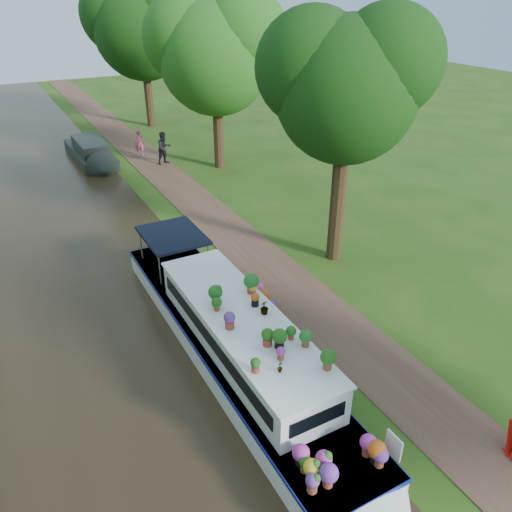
# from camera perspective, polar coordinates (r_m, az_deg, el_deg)

# --- Properties ---
(ground) EXTENTS (100.00, 100.00, 0.00)m
(ground) POSITION_cam_1_polar(r_m,az_deg,el_deg) (15.74, 4.02, -7.95)
(ground) COLOR #274711
(ground) RESTS_ON ground
(canal_water) EXTENTS (10.00, 100.00, 0.02)m
(canal_water) POSITION_cam_1_polar(r_m,az_deg,el_deg) (14.14, -17.78, -14.53)
(canal_water) COLOR black
(canal_water) RESTS_ON ground
(towpath) EXTENTS (2.20, 100.00, 0.03)m
(towpath) POSITION_cam_1_polar(r_m,az_deg,el_deg) (16.30, 7.62, -6.65)
(towpath) COLOR brown
(towpath) RESTS_ON ground
(plant_boat) EXTENTS (2.29, 13.52, 2.24)m
(plant_boat) POSITION_cam_1_polar(r_m,az_deg,el_deg) (13.57, -1.52, -10.27)
(plant_boat) COLOR white
(plant_boat) RESTS_ON canal_water
(tree_near_overhang) EXTENTS (5.52, 5.28, 8.99)m
(tree_near_overhang) POSITION_cam_1_polar(r_m,az_deg,el_deg) (17.56, 10.27, 19.21)
(tree_near_overhang) COLOR black
(tree_near_overhang) RESTS_ON ground
(tree_near_mid) EXTENTS (6.90, 6.60, 9.40)m
(tree_near_mid) POSITION_cam_1_polar(r_m,az_deg,el_deg) (28.21, -4.78, 22.68)
(tree_near_mid) COLOR black
(tree_near_mid) RESTS_ON ground
(tree_near_far) EXTENTS (7.59, 7.26, 10.30)m
(tree_near_far) POSITION_cam_1_polar(r_m,az_deg,el_deg) (38.29, -13.06, 24.63)
(tree_near_far) COLOR black
(tree_near_far) RESTS_ON ground
(second_boat) EXTENTS (1.99, 6.73, 1.30)m
(second_boat) POSITION_cam_1_polar(r_m,az_deg,el_deg) (31.73, -18.29, 11.14)
(second_boat) COLOR black
(second_boat) RESTS_ON canal_water
(pedestrian_pink) EXTENTS (0.65, 0.53, 1.55)m
(pedestrian_pink) POSITION_cam_1_polar(r_m,az_deg,el_deg) (31.99, -13.18, 12.48)
(pedestrian_pink) COLOR #C04F6F
(pedestrian_pink) RESTS_ON towpath
(pedestrian_dark) EXTENTS (1.05, 0.91, 1.86)m
(pedestrian_dark) POSITION_cam_1_polar(r_m,az_deg,el_deg) (30.10, -10.45, 12.05)
(pedestrian_dark) COLOR black
(pedestrian_dark) RESTS_ON towpath
(verge_plant) EXTENTS (0.45, 0.43, 0.40)m
(verge_plant) POSITION_cam_1_polar(r_m,az_deg,el_deg) (18.57, -3.68, -0.98)
(verge_plant) COLOR #366A1F
(verge_plant) RESTS_ON ground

